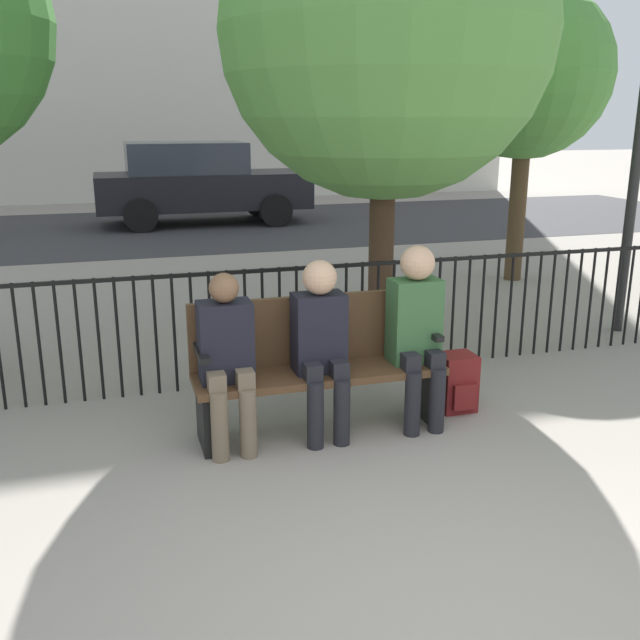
# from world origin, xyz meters

# --- Properties ---
(park_bench) EXTENTS (1.69, 0.45, 0.92)m
(park_bench) POSITION_xyz_m (0.00, 2.29, 0.49)
(park_bench) COLOR #4C331E
(park_bench) RESTS_ON ground
(seated_person_0) EXTENTS (0.34, 0.39, 1.16)m
(seated_person_0) POSITION_xyz_m (-0.63, 2.16, 0.64)
(seated_person_0) COLOR brown
(seated_person_0) RESTS_ON ground
(seated_person_1) EXTENTS (0.34, 0.39, 1.20)m
(seated_person_1) POSITION_xyz_m (-0.01, 2.17, 0.68)
(seated_person_1) COLOR black
(seated_person_1) RESTS_ON ground
(seated_person_2) EXTENTS (0.34, 0.39, 1.27)m
(seated_person_2) POSITION_xyz_m (0.68, 2.17, 0.72)
(seated_person_2) COLOR black
(seated_person_2) RESTS_ON ground
(backpack) EXTENTS (0.26, 0.27, 0.43)m
(backpack) POSITION_xyz_m (1.07, 2.30, 0.21)
(backpack) COLOR maroon
(backpack) RESTS_ON ground
(fence_railing) EXTENTS (9.01, 0.03, 0.95)m
(fence_railing) POSITION_xyz_m (-0.02, 3.27, 0.56)
(fence_railing) COLOR black
(fence_railing) RESTS_ON ground
(tree_0) EXTENTS (2.10, 2.10, 3.67)m
(tree_0) POSITION_xyz_m (3.86, 6.10, 2.60)
(tree_0) COLOR #4C3823
(tree_0) RESTS_ON ground
(tree_2) EXTENTS (2.99, 2.99, 4.33)m
(tree_2) POSITION_xyz_m (1.20, 4.18, 2.82)
(tree_2) COLOR #422D1E
(tree_2) RESTS_ON ground
(street_surface) EXTENTS (24.00, 6.00, 0.01)m
(street_surface) POSITION_xyz_m (0.00, 12.00, 0.00)
(street_surface) COLOR #333335
(street_surface) RESTS_ON ground
(parked_car_0) EXTENTS (4.20, 1.94, 1.62)m
(parked_car_0) POSITION_xyz_m (0.54, 12.54, 0.84)
(parked_car_0) COLOR black
(parked_car_0) RESTS_ON ground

